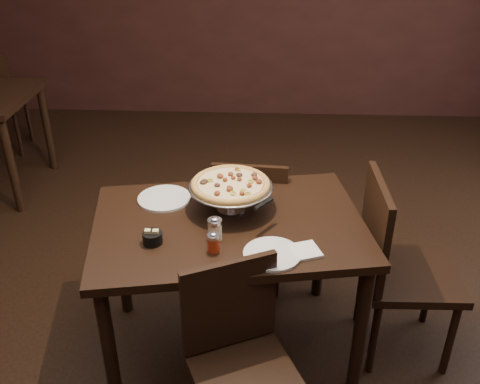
{
  "coord_description": "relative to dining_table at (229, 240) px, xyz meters",
  "views": [
    {
      "loc": [
        0.23,
        -2.1,
        2.16
      ],
      "look_at": [
        0.13,
        0.07,
        0.93
      ],
      "focal_mm": 40.0,
      "sensor_mm": 36.0,
      "label": 1
    }
  ],
  "objects": [
    {
      "name": "parmesan_shaker",
      "position": [
        -0.05,
        -0.15,
        0.16
      ],
      "size": [
        0.07,
        0.07,
        0.11
      ],
      "color": "beige",
      "rests_on": "dining_table"
    },
    {
      "name": "pepper_flake_shaker",
      "position": [
        -0.05,
        -0.24,
        0.15
      ],
      "size": [
        0.06,
        0.06,
        0.1
      ],
      "color": "maroon",
      "rests_on": "dining_table"
    },
    {
      "name": "napkin_stack",
      "position": [
        0.34,
        -0.23,
        0.11
      ],
      "size": [
        0.16,
        0.16,
        0.01
      ],
      "primitive_type": "cube",
      "rotation": [
        0.0,
        0.0,
        0.35
      ],
      "color": "white",
      "rests_on": "dining_table"
    },
    {
      "name": "serving_spatula",
      "position": [
        0.16,
        -0.06,
        0.24
      ],
      "size": [
        0.16,
        0.16,
        0.02
      ],
      "rotation": [
        0.0,
        0.0,
        -0.64
      ],
      "color": "silver",
      "rests_on": "pizza_stand"
    },
    {
      "name": "pizza_stand",
      "position": [
        0.0,
        0.11,
        0.24
      ],
      "size": [
        0.41,
        0.41,
        0.17
      ],
      "color": "silver",
      "rests_on": "dining_table"
    },
    {
      "name": "chair_side",
      "position": [
        0.83,
        0.04,
        -0.14
      ],
      "size": [
        0.47,
        0.47,
        1.0
      ],
      "rotation": [
        0.0,
        0.0,
        1.59
      ],
      "color": "black",
      "rests_on": "ground"
    },
    {
      "name": "room",
      "position": [
        -0.02,
        0.0,
        0.71
      ],
      "size": [
        6.04,
        7.04,
        2.84
      ],
      "color": "black",
      "rests_on": "ground"
    },
    {
      "name": "chair_far",
      "position": [
        0.09,
        0.53,
        -0.21
      ],
      "size": [
        0.44,
        0.44,
        0.88
      ],
      "rotation": [
        0.0,
        0.0,
        3.07
      ],
      "color": "black",
      "rests_on": "ground"
    },
    {
      "name": "chair_near",
      "position": [
        0.08,
        -0.53,
        -0.21
      ],
      "size": [
        0.54,
        0.54,
        0.88
      ],
      "rotation": [
        0.0,
        0.0,
        0.43
      ],
      "color": "black",
      "rests_on": "ground"
    },
    {
      "name": "plate_left",
      "position": [
        -0.34,
        0.19,
        0.11
      ],
      "size": [
        0.27,
        0.27,
        0.01
      ],
      "primitive_type": "cylinder",
      "color": "white",
      "rests_on": "dining_table"
    },
    {
      "name": "packet_caddy",
      "position": [
        -0.33,
        -0.19,
        0.13
      ],
      "size": [
        0.09,
        0.09,
        0.07
      ],
      "rotation": [
        0.0,
        0.0,
        -0.0
      ],
      "color": "black",
      "rests_on": "dining_table"
    },
    {
      "name": "plate_near",
      "position": [
        0.2,
        -0.26,
        0.11
      ],
      "size": [
        0.25,
        0.25,
        0.01
      ],
      "primitive_type": "cylinder",
      "color": "white",
      "rests_on": "dining_table"
    },
    {
      "name": "dining_table",
      "position": [
        0.0,
        0.0,
        0.0
      ],
      "size": [
        1.4,
        1.05,
        0.79
      ],
      "rotation": [
        0.0,
        0.0,
        0.17
      ],
      "color": "black",
      "rests_on": "ground"
    }
  ]
}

